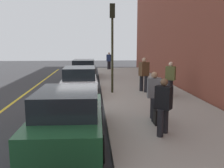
{
  "coord_description": "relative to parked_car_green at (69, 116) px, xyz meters",
  "views": [
    {
      "loc": [
        -12.83,
        -0.58,
        2.72
      ],
      "look_at": [
        -2.03,
        -1.39,
        0.96
      ],
      "focal_mm": 39.54,
      "sensor_mm": 36.0,
      "label": 1
    }
  ],
  "objects": [
    {
      "name": "pedestrian_black_coat",
      "position": [
        -0.04,
        -2.65,
        0.26
      ],
      "size": [
        0.49,
        0.52,
        1.63
      ],
      "color": "black",
      "rests_on": "sidewalk"
    },
    {
      "name": "traffic_light_pole",
      "position": [
        6.29,
        -1.69,
        2.48
      ],
      "size": [
        0.35,
        0.26,
        4.59
      ],
      "color": "#2D2D19",
      "rests_on": "sidewalk"
    },
    {
      "name": "lane_stripe_centre",
      "position": [
        6.17,
        3.08,
        -0.75
      ],
      "size": [
        28.0,
        0.14,
        0.01
      ],
      "primitive_type": "cube",
      "color": "gold",
      "rests_on": "ground"
    },
    {
      "name": "pedestrian_brown_coat",
      "position": [
        6.38,
        -3.41,
        0.38
      ],
      "size": [
        0.57,
        0.59,
        1.85
      ],
      "color": "black",
      "rests_on": "sidewalk"
    },
    {
      "name": "pedestrian_grey_coat",
      "position": [
        1.35,
        -2.72,
        0.28
      ],
      "size": [
        0.55,
        0.48,
        1.66
      ],
      "color": "black",
      "rests_on": "sidewalk"
    },
    {
      "name": "ground_plane",
      "position": [
        6.17,
        -0.12,
        -0.76
      ],
      "size": [
        56.0,
        56.0,
        0.0
      ],
      "primitive_type": "plane",
      "color": "#333335"
    },
    {
      "name": "pedestrian_olive_coat",
      "position": [
        5.19,
        -4.5,
        0.3
      ],
      "size": [
        0.51,
        0.54,
        1.7
      ],
      "color": "black",
      "rests_on": "sidewalk"
    },
    {
      "name": "parked_car_white",
      "position": [
        6.49,
        0.05,
        -0.0
      ],
      "size": [
        4.2,
        1.97,
        1.51
      ],
      "color": "black",
      "rests_on": "ground"
    },
    {
      "name": "sidewalk",
      "position": [
        6.17,
        -3.42,
        -0.68
      ],
      "size": [
        28.0,
        4.6,
        0.15
      ],
      "primitive_type": "cube",
      "color": "#A39E93",
      "rests_on": "ground"
    },
    {
      "name": "rolling_suitcase",
      "position": [
        0.85,
        -2.74,
        -0.36
      ],
      "size": [
        0.34,
        0.22,
        0.85
      ],
      "color": "black",
      "rests_on": "sidewalk"
    },
    {
      "name": "pedestrian_navy_coat",
      "position": [
        18.63,
        -2.29,
        0.31
      ],
      "size": [
        0.52,
        0.55,
        1.72
      ],
      "color": "black",
      "rests_on": "sidewalk"
    },
    {
      "name": "parked_car_black",
      "position": [
        12.73,
        0.06,
        -0.0
      ],
      "size": [
        4.32,
        1.96,
        1.51
      ],
      "color": "black",
      "rests_on": "ground"
    },
    {
      "name": "parked_car_green",
      "position": [
        0.0,
        0.0,
        0.0
      ],
      "size": [
        4.33,
        1.96,
        1.51
      ],
      "color": "black",
      "rests_on": "ground"
    }
  ]
}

